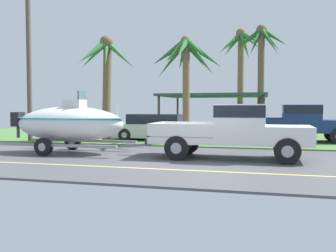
{
  "coord_description": "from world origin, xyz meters",
  "views": [
    {
      "loc": [
        2.0,
        -11.76,
        1.72
      ],
      "look_at": [
        -1.62,
        1.82,
        1.02
      ],
      "focal_mm": 40.04,
      "sensor_mm": 36.0,
      "label": 1
    }
  ],
  "objects_px": {
    "palm_tree_far_left": "(106,66)",
    "palm_tree_far_right": "(261,53)",
    "parked_sedan_near": "(159,128)",
    "palm_tree_mid": "(241,55)",
    "utility_pole": "(29,54)",
    "pickup_truck_towing": "(240,128)",
    "parked_pickup_background": "(300,121)",
    "boat_on_trailer": "(69,124)",
    "palm_tree_near_right": "(187,59)",
    "carport_awning": "(215,96)"
  },
  "relations": [
    {
      "from": "carport_awning",
      "to": "palm_tree_far_right",
      "type": "bearing_deg",
      "value": 8.29
    },
    {
      "from": "pickup_truck_towing",
      "to": "boat_on_trailer",
      "type": "relative_size",
      "value": 0.96
    },
    {
      "from": "boat_on_trailer",
      "to": "palm_tree_far_left",
      "type": "height_order",
      "value": "palm_tree_far_left"
    },
    {
      "from": "pickup_truck_towing",
      "to": "parked_pickup_background",
      "type": "relative_size",
      "value": 0.91
    },
    {
      "from": "parked_sedan_near",
      "to": "utility_pole",
      "type": "distance_m",
      "value": 7.44
    },
    {
      "from": "parked_sedan_near",
      "to": "boat_on_trailer",
      "type": "bearing_deg",
      "value": -107.64
    },
    {
      "from": "palm_tree_near_right",
      "to": "palm_tree_mid",
      "type": "distance_m",
      "value": 9.59
    },
    {
      "from": "palm_tree_mid",
      "to": "boat_on_trailer",
      "type": "bearing_deg",
      "value": -111.91
    },
    {
      "from": "carport_awning",
      "to": "palm_tree_far_right",
      "type": "height_order",
      "value": "palm_tree_far_right"
    },
    {
      "from": "boat_on_trailer",
      "to": "palm_tree_far_right",
      "type": "xyz_separation_m",
      "value": [
        6.82,
        10.71,
        3.88
      ]
    },
    {
      "from": "parked_sedan_near",
      "to": "palm_tree_mid",
      "type": "bearing_deg",
      "value": 65.03
    },
    {
      "from": "carport_awning",
      "to": "utility_pole",
      "type": "xyz_separation_m",
      "value": [
        -8.31,
        -6.74,
        1.94
      ]
    },
    {
      "from": "parked_pickup_background",
      "to": "parked_sedan_near",
      "type": "height_order",
      "value": "parked_pickup_background"
    },
    {
      "from": "parked_sedan_near",
      "to": "palm_tree_far_left",
      "type": "distance_m",
      "value": 4.18
    },
    {
      "from": "pickup_truck_towing",
      "to": "parked_pickup_background",
      "type": "distance_m",
      "value": 7.12
    },
    {
      "from": "palm_tree_near_right",
      "to": "palm_tree_far_right",
      "type": "xyz_separation_m",
      "value": [
        3.19,
        6.46,
        1.05
      ]
    },
    {
      "from": "parked_pickup_background",
      "to": "palm_tree_far_left",
      "type": "bearing_deg",
      "value": -169.66
    },
    {
      "from": "boat_on_trailer",
      "to": "utility_pole",
      "type": "bearing_deg",
      "value": 139.78
    },
    {
      "from": "palm_tree_far_left",
      "to": "palm_tree_far_right",
      "type": "distance_m",
      "value": 9.56
    },
    {
      "from": "utility_pole",
      "to": "palm_tree_far_left",
      "type": "bearing_deg",
      "value": 21.68
    },
    {
      "from": "palm_tree_near_right",
      "to": "palm_tree_far_left",
      "type": "bearing_deg",
      "value": 170.84
    },
    {
      "from": "parked_pickup_background",
      "to": "palm_tree_mid",
      "type": "bearing_deg",
      "value": 115.98
    },
    {
      "from": "parked_sedan_near",
      "to": "carport_awning",
      "type": "bearing_deg",
      "value": 63.4
    },
    {
      "from": "palm_tree_near_right",
      "to": "palm_tree_far_left",
      "type": "height_order",
      "value": "palm_tree_far_left"
    },
    {
      "from": "pickup_truck_towing",
      "to": "carport_awning",
      "type": "xyz_separation_m",
      "value": [
        -2.26,
        10.31,
        1.39
      ]
    },
    {
      "from": "boat_on_trailer",
      "to": "parked_sedan_near",
      "type": "distance_m",
      "value": 6.12
    },
    {
      "from": "palm_tree_mid",
      "to": "carport_awning",
      "type": "bearing_deg",
      "value": -112.65
    },
    {
      "from": "palm_tree_far_left",
      "to": "carport_awning",
      "type": "bearing_deg",
      "value": 47.97
    },
    {
      "from": "parked_pickup_background",
      "to": "palm_tree_mid",
      "type": "height_order",
      "value": "palm_tree_mid"
    },
    {
      "from": "pickup_truck_towing",
      "to": "palm_tree_far_right",
      "type": "xyz_separation_m",
      "value": [
        0.46,
        10.71,
        3.97
      ]
    },
    {
      "from": "utility_pole",
      "to": "parked_pickup_background",
      "type": "bearing_deg",
      "value": 13.5
    },
    {
      "from": "pickup_truck_towing",
      "to": "palm_tree_mid",
      "type": "distance_m",
      "value": 14.25
    },
    {
      "from": "parked_sedan_near",
      "to": "palm_tree_far_right",
      "type": "height_order",
      "value": "palm_tree_far_right"
    },
    {
      "from": "pickup_truck_towing",
      "to": "parked_pickup_background",
      "type": "bearing_deg",
      "value": 69.97
    },
    {
      "from": "pickup_truck_towing",
      "to": "palm_tree_mid",
      "type": "height_order",
      "value": "palm_tree_mid"
    },
    {
      "from": "parked_pickup_background",
      "to": "boat_on_trailer",
      "type": "bearing_deg",
      "value": -142.75
    },
    {
      "from": "palm_tree_near_right",
      "to": "palm_tree_mid",
      "type": "height_order",
      "value": "palm_tree_mid"
    },
    {
      "from": "palm_tree_near_right",
      "to": "pickup_truck_towing",
      "type": "bearing_deg",
      "value": -57.24
    },
    {
      "from": "boat_on_trailer",
      "to": "parked_sedan_near",
      "type": "height_order",
      "value": "boat_on_trailer"
    },
    {
      "from": "parked_pickup_background",
      "to": "carport_awning",
      "type": "relative_size",
      "value": 0.95
    },
    {
      "from": "boat_on_trailer",
      "to": "parked_pickup_background",
      "type": "relative_size",
      "value": 0.94
    },
    {
      "from": "parked_sedan_near",
      "to": "palm_tree_mid",
      "type": "distance_m",
      "value": 9.72
    },
    {
      "from": "pickup_truck_towing",
      "to": "parked_sedan_near",
      "type": "distance_m",
      "value": 7.37
    },
    {
      "from": "parked_pickup_background",
      "to": "carport_awning",
      "type": "bearing_deg",
      "value": 142.42
    },
    {
      "from": "palm_tree_far_left",
      "to": "palm_tree_far_right",
      "type": "height_order",
      "value": "palm_tree_far_right"
    },
    {
      "from": "boat_on_trailer",
      "to": "pickup_truck_towing",
      "type": "bearing_deg",
      "value": 0.0
    },
    {
      "from": "parked_sedan_near",
      "to": "palm_tree_near_right",
      "type": "bearing_deg",
      "value": -41.5
    },
    {
      "from": "palm_tree_mid",
      "to": "utility_pole",
      "type": "height_order",
      "value": "utility_pole"
    },
    {
      "from": "palm_tree_near_right",
      "to": "utility_pole",
      "type": "distance_m",
      "value": 7.88
    },
    {
      "from": "boat_on_trailer",
      "to": "parked_pickup_background",
      "type": "height_order",
      "value": "boat_on_trailer"
    }
  ]
}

